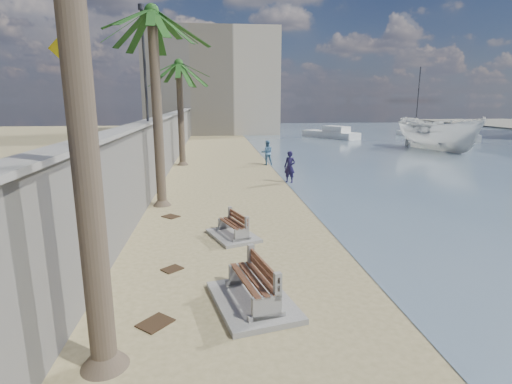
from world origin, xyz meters
TOP-DOWN VIEW (x-y plane):
  - ground_plane at (0.00, 0.00)m, footprint 140.00×140.00m
  - seawall at (-5.20, 20.00)m, footprint 0.45×70.00m
  - wall_cap at (-5.20, 20.00)m, footprint 0.80×70.00m
  - end_building at (-2.00, 52.00)m, footprint 18.00×12.00m
  - bench_near at (-1.24, 0.76)m, footprint 2.14×2.71m
  - bench_far at (-1.46, 5.42)m, footprint 1.90×2.26m
  - palm_mid at (-4.38, 10.01)m, footprint 5.00×5.00m
  - palm_back at (-4.28, 21.54)m, footprint 5.00×5.00m
  - pedestrian_sign at (-5.00, 1.50)m, footprint 0.78×0.07m
  - streetlight at (-5.10, 12.00)m, footprint 0.28×0.28m
  - person_a at (2.22, 14.40)m, footprint 0.90×0.84m
  - person_b at (1.82, 21.01)m, footprint 0.96×0.75m
  - boat_cruiser at (18.83, 27.81)m, footprint 4.43×4.50m
  - yacht_near at (28.33, 39.42)m, footprint 7.08×11.11m
  - yacht_far at (12.63, 41.61)m, footprint 5.92×7.92m
  - sailboat_west at (25.97, 45.73)m, footprint 6.09×4.04m
  - debris_b at (-3.36, 0.16)m, footprint 0.84×0.85m
  - debris_c at (-3.82, 8.14)m, footprint 0.79×0.79m
  - debris_d at (-3.27, 2.91)m, footprint 0.67×0.66m

SIDE VIEW (x-z plane):
  - ground_plane at x=0.00m, z-range 0.00..0.00m
  - debris_b at x=-3.36m, z-range 0.00..0.03m
  - debris_c at x=-3.82m, z-range 0.00..0.03m
  - debris_d at x=-3.27m, z-range 0.00..0.03m
  - sailboat_west at x=25.97m, z-range -4.23..4.90m
  - yacht_near at x=28.33m, z-range -0.40..1.10m
  - yacht_far at x=12.63m, z-range -0.40..1.10m
  - bench_far at x=-1.46m, z-range -0.05..0.75m
  - bench_near at x=-1.24m, z-range -0.06..0.94m
  - person_b at x=1.82m, z-range 0.00..1.96m
  - person_a at x=2.22m, z-range 0.00..2.07m
  - boat_cruiser at x=18.83m, z-range -0.40..3.78m
  - seawall at x=-5.20m, z-range 0.00..3.50m
  - wall_cap at x=-5.20m, z-range 3.49..3.61m
  - pedestrian_sign at x=-5.00m, z-range 3.95..6.35m
  - streetlight at x=-5.10m, z-range 4.08..9.21m
  - palm_back at x=-4.28m, z-range 2.98..10.94m
  - end_building at x=-2.00m, z-range 0.00..14.00m
  - palm_mid at x=-4.38m, z-range 3.46..12.42m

